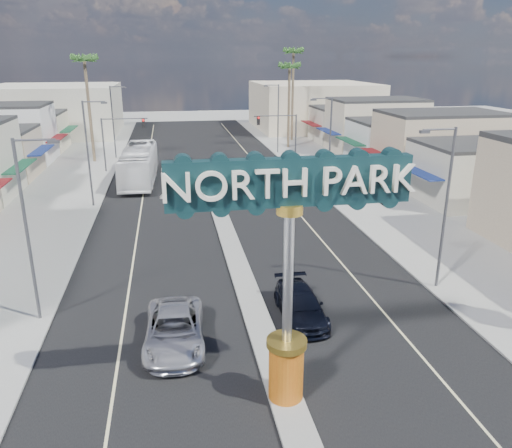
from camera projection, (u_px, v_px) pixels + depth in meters
name	position (u px, v px, depth m)	size (l,w,h in m)	color
ground	(215.00, 201.00, 45.13)	(160.00, 160.00, 0.00)	gray
road	(215.00, 201.00, 45.13)	(20.00, 120.00, 0.01)	black
median_island	(240.00, 271.00, 30.17)	(1.30, 30.00, 0.16)	gray
sidewalk_left	(53.00, 208.00, 42.82)	(8.00, 120.00, 0.12)	gray
sidewalk_right	(362.00, 193.00, 47.40)	(8.00, 120.00, 0.12)	gray
storefront_row_right	(402.00, 139.00, 60.24)	(12.00, 42.00, 6.00)	#B7B29E
backdrop_far_left	(55.00, 110.00, 82.27)	(20.00, 20.00, 8.00)	#B7B29E
backdrop_far_right	(313.00, 106.00, 89.47)	(20.00, 20.00, 8.00)	beige
gateway_sign	(289.00, 255.00, 17.08)	(8.20, 1.50, 9.15)	#CF4C0F
traffic_signal_left	(119.00, 134.00, 55.33)	(5.09, 0.45, 6.00)	#47474C
traffic_signal_right	(281.00, 130.00, 58.34)	(5.09, 0.45, 6.00)	#47474C
streetlight_l_near	(29.00, 223.00, 23.14)	(2.03, 0.22, 9.00)	#47474C
streetlight_l_mid	(89.00, 149.00, 41.81)	(2.03, 0.22, 9.00)	#47474C
streetlight_l_far	(114.00, 118.00, 62.35)	(2.03, 0.22, 9.00)	#47474C
streetlight_r_near	(444.00, 202.00, 26.55)	(2.03, 0.22, 9.00)	#47474C
streetlight_r_mid	(328.00, 142.00, 45.23)	(2.03, 0.22, 9.00)	#47474C
streetlight_r_far	(277.00, 115.00, 65.77)	(2.03, 0.22, 9.00)	#47474C
palm_left_far	(85.00, 65.00, 58.01)	(2.60, 2.60, 13.10)	brown
palm_right_mid	(290.00, 70.00, 68.16)	(2.60, 2.60, 12.10)	brown
palm_right_far	(293.00, 57.00, 73.52)	(2.60, 2.60, 14.10)	brown
suv_left	(174.00, 329.00, 22.35)	(2.61, 5.66, 1.57)	silver
suv_right	(300.00, 305.00, 24.72)	(2.01, 4.95, 1.44)	black
car_parked_right	(266.00, 181.00, 49.45)	(1.49, 4.27, 1.41)	silver
city_bus	(139.00, 164.00, 51.50)	(3.06, 13.07, 3.64)	white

